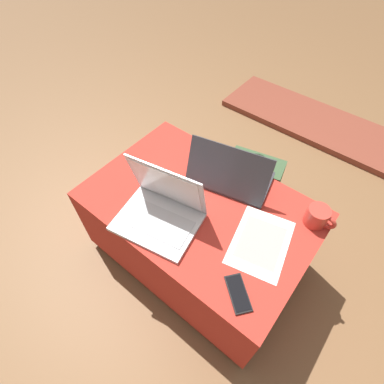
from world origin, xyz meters
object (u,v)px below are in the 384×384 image
object	(u,v)px
laptop_near	(161,209)
backpack	(251,187)
laptop_far	(230,175)
paper_sheet	(260,242)
cell_phone	(238,293)
coffee_mug	(318,217)

from	to	relation	value
laptop_near	backpack	distance (m)	0.69
laptop_far	paper_sheet	size ratio (longest dim) A/B	1.20
laptop_near	paper_sheet	world-z (taller)	laptop_near
laptop_far	cell_phone	bearing A→B (deg)	114.62
backpack	paper_sheet	size ratio (longest dim) A/B	1.40
cell_phone	paper_sheet	distance (m)	0.23
laptop_near	laptop_far	size ratio (longest dim) A/B	0.93
laptop_near	coffee_mug	world-z (taller)	laptop_near
backpack	paper_sheet	world-z (taller)	backpack
laptop_far	paper_sheet	xyz separation A→B (m)	(0.28, -0.18, -0.05)
laptop_far	backpack	size ratio (longest dim) A/B	0.86
laptop_far	backpack	xyz separation A→B (m)	(0.01, 0.26, -0.32)
laptop_far	cell_phone	distance (m)	0.52
paper_sheet	backpack	bearing A→B (deg)	107.75
cell_phone	backpack	distance (m)	0.79
laptop_near	laptop_far	world-z (taller)	laptop_near
cell_phone	coffee_mug	bearing A→B (deg)	-152.02
laptop_near	coffee_mug	xyz separation A→B (m)	(0.51, 0.38, -0.01)
cell_phone	backpack	xyz separation A→B (m)	(-0.31, 0.67, -0.27)
cell_phone	coffee_mug	xyz separation A→B (m)	(0.08, 0.45, 0.04)
coffee_mug	paper_sheet	bearing A→B (deg)	-119.72
laptop_near	paper_sheet	distance (m)	0.42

